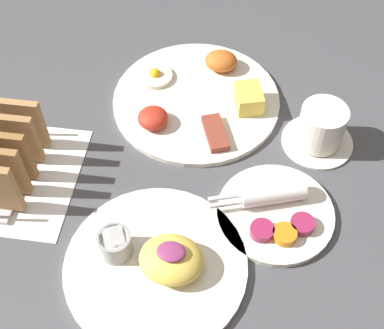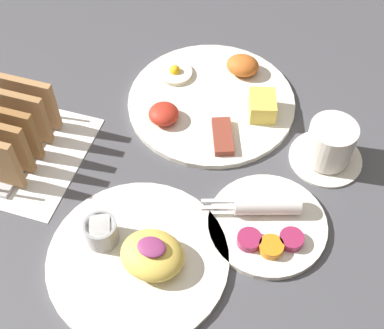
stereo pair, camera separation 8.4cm
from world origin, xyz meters
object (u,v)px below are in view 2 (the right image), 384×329
Objects in this scene: coffee_cup at (330,145)px; plate_foreground at (138,255)px; toast_rack at (10,131)px; plate_breakfast at (214,99)px; plate_condiments at (267,222)px.

plate_foreground is at bearing -130.86° from coffee_cup.
toast_rack is (-0.26, 0.13, 0.04)m from plate_foreground.
toast_rack reaches higher than plate_breakfast.
toast_rack reaches higher than plate_condiments.
plate_breakfast is at bearing 86.93° from plate_foreground.
toast_rack is at bearing -144.09° from plate_breakfast.
toast_rack is at bearing -164.53° from coffee_cup.
coffee_cup reaches higher than plate_foreground.
coffee_cup reaches higher than plate_breakfast.
plate_foreground is (-0.16, -0.11, 0.00)m from plate_condiments.
plate_condiments is 1.08× the size of toast_rack.
plate_condiments is 0.17m from coffee_cup.
plate_condiments is at bearing -56.61° from plate_breakfast.
plate_breakfast is 0.22m from coffee_cup.
plate_condiments is 0.74× the size of plate_foreground.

